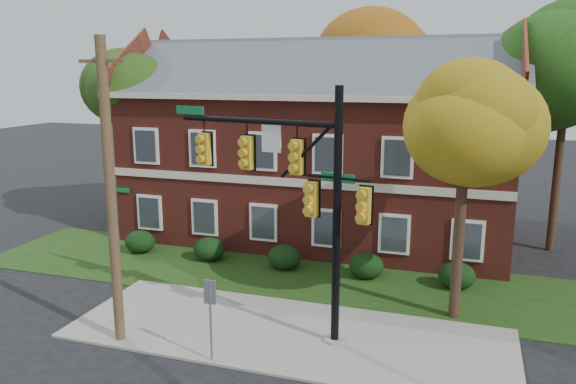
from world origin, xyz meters
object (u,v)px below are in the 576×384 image
(tree_left_rear, at_px, (132,101))
(traffic_signal, at_px, (295,185))
(hedge_far_right, at_px, (457,276))
(tree_far_rear, at_px, (374,60))
(apartment_building, at_px, (318,138))
(hedge_right, at_px, (366,266))
(tree_right_rear, at_px, (576,73))
(hedge_center, at_px, (284,257))
(sign_post, at_px, (210,307))
(hedge_left, at_px, (209,249))
(tree_near_right, at_px, (474,122))
(utility_pole, at_px, (111,194))
(hedge_far_left, at_px, (140,242))

(tree_left_rear, xyz_separation_m, traffic_signal, (11.94, -9.68, -1.82))
(hedge_far_right, relative_size, tree_far_rear, 0.12)
(apartment_building, bearing_deg, hedge_far_right, -36.89)
(hedge_right, bearing_deg, tree_left_rear, 162.63)
(tree_right_rear, distance_m, traffic_signal, 15.14)
(apartment_building, distance_m, hedge_center, 6.89)
(hedge_far_right, height_order, sign_post, sign_post)
(tree_left_rear, xyz_separation_m, tree_right_rear, (21.05, 1.97, 1.44))
(hedge_left, xyz_separation_m, traffic_signal, (5.71, -5.54, 4.34))
(hedge_left, bearing_deg, tree_right_rear, 22.42)
(tree_near_right, relative_size, tree_left_rear, 0.97)
(tree_right_rear, xyz_separation_m, tree_far_rear, (-9.97, 6.98, 0.72))
(hedge_left, height_order, tree_near_right, tree_near_right)
(hedge_far_right, distance_m, tree_left_rear, 18.30)
(hedge_right, bearing_deg, traffic_signal, -103.09)
(tree_near_right, bearing_deg, tree_far_rear, 110.27)
(hedge_left, xyz_separation_m, hedge_far_right, (10.50, 0.00, 0.00))
(hedge_right, distance_m, tree_far_rear, 15.66)
(traffic_signal, xyz_separation_m, utility_pole, (-5.01, -2.16, -0.19))
(apartment_building, xyz_separation_m, hedge_right, (3.50, -5.25, -4.46))
(apartment_building, relative_size, hedge_far_right, 13.43)
(tree_near_right, bearing_deg, traffic_signal, -151.63)
(hedge_right, relative_size, tree_right_rear, 0.13)
(tree_near_right, height_order, tree_left_rear, tree_left_rear)
(hedge_center, bearing_deg, apartment_building, 90.00)
(hedge_far_left, xyz_separation_m, hedge_far_right, (14.00, 0.00, 0.00))
(hedge_far_right, relative_size, tree_left_rear, 0.16)
(hedge_left, distance_m, hedge_center, 3.50)
(tree_left_rear, height_order, utility_pole, utility_pole)
(hedge_far_left, height_order, tree_near_right, tree_near_right)
(apartment_building, bearing_deg, tree_right_rear, 4.33)
(hedge_right, xyz_separation_m, hedge_far_right, (3.50, 0.00, 0.00))
(hedge_right, bearing_deg, hedge_center, 180.00)
(utility_pole, bearing_deg, apartment_building, 75.74)
(hedge_right, relative_size, tree_near_right, 0.16)
(hedge_right, relative_size, tree_far_rear, 0.12)
(hedge_left, distance_m, tree_far_rear, 16.25)
(apartment_building, height_order, sign_post, apartment_building)
(hedge_center, xyz_separation_m, tree_near_right, (7.22, -2.83, 6.14))
(hedge_far_right, xyz_separation_m, traffic_signal, (-4.79, -5.54, 4.34))
(sign_post, bearing_deg, tree_far_rear, 84.77)
(hedge_right, xyz_separation_m, traffic_signal, (-1.29, -5.54, 4.34))
(tree_near_right, relative_size, sign_post, 3.40)
(tree_right_rear, bearing_deg, tree_far_rear, 145.00)
(tree_left_rear, bearing_deg, traffic_signal, -39.03)
(hedge_center, xyz_separation_m, hedge_far_right, (7.00, 0.00, 0.00))
(hedge_center, bearing_deg, tree_near_right, -21.42)
(traffic_signal, bearing_deg, utility_pole, -144.89)
(apartment_building, bearing_deg, hedge_center, -90.00)
(tree_far_rear, height_order, sign_post, tree_far_rear)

